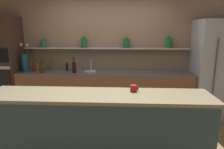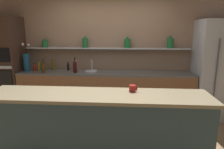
{
  "view_description": "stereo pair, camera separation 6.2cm",
  "coord_description": "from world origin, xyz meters",
  "views": [
    {
      "loc": [
        0.31,
        -2.96,
        1.8
      ],
      "look_at": [
        0.13,
        0.32,
        1.07
      ],
      "focal_mm": 32.0,
      "sensor_mm": 36.0,
      "label": 1
    },
    {
      "loc": [
        0.37,
        -2.96,
        1.8
      ],
      "look_at": [
        0.13,
        0.32,
        1.07
      ],
      "focal_mm": 32.0,
      "sensor_mm": 36.0,
      "label": 2
    }
  ],
  "objects": [
    {
      "name": "ground_plane",
      "position": [
        0.0,
        0.0,
        0.0
      ],
      "size": [
        12.0,
        12.0,
        0.0
      ],
      "primitive_type": "plane",
      "color": "olive"
    },
    {
      "name": "back_wall_unit",
      "position": [
        -0.0,
        1.6,
        1.3
      ],
      "size": [
        5.2,
        0.28,
        2.6
      ],
      "color": "#937056",
      "rests_on": "ground_plane"
    },
    {
      "name": "back_counter_unit",
      "position": [
        -0.08,
        1.24,
        0.46
      ],
      "size": [
        3.71,
        0.62,
        0.92
      ],
      "color": "brown",
      "rests_on": "ground_plane"
    },
    {
      "name": "island_counter",
      "position": [
        0.0,
        -0.6,
        0.51
      ],
      "size": [
        2.84,
        0.61,
        1.02
      ],
      "color": "#334C56",
      "rests_on": "ground_plane"
    },
    {
      "name": "refrigerator",
      "position": [
        2.2,
        1.2,
        1.0
      ],
      "size": [
        0.81,
        0.73,
        2.01
      ],
      "color": "#B7B7BC",
      "rests_on": "ground_plane"
    },
    {
      "name": "oven_tower",
      "position": [
        -2.28,
        1.24,
        1.04
      ],
      "size": [
        0.64,
        0.64,
        2.08
      ],
      "color": "#3D281E",
      "rests_on": "ground_plane"
    },
    {
      "name": "flower_vase",
      "position": [
        -1.82,
        1.21,
        1.13
      ],
      "size": [
        0.17,
        0.14,
        0.62
      ],
      "color": "navy",
      "rests_on": "back_counter_unit"
    },
    {
      "name": "sink_fixture",
      "position": [
        -0.4,
        1.25,
        0.95
      ],
      "size": [
        0.27,
        0.27,
        0.25
      ],
      "color": "#B7B7BC",
      "rests_on": "back_counter_unit"
    },
    {
      "name": "bottle_sauce_0",
      "position": [
        -0.93,
        1.33,
        1.0
      ],
      "size": [
        0.05,
        0.05,
        0.19
      ],
      "color": "black",
      "rests_on": "back_counter_unit"
    },
    {
      "name": "bottle_oil_1",
      "position": [
        -1.48,
        1.33,
        1.02
      ],
      "size": [
        0.05,
        0.05,
        0.25
      ],
      "color": "#47380A",
      "rests_on": "back_counter_unit"
    },
    {
      "name": "bottle_oil_2",
      "position": [
        -1.3,
        1.4,
        1.02
      ],
      "size": [
        0.06,
        0.06,
        0.25
      ],
      "color": "brown",
      "rests_on": "back_counter_unit"
    },
    {
      "name": "bottle_spirit_3",
      "position": [
        -1.39,
        1.08,
        1.02
      ],
      "size": [
        0.07,
        0.07,
        0.26
      ],
      "color": "#4C2D0C",
      "rests_on": "back_counter_unit"
    },
    {
      "name": "bottle_sauce_4",
      "position": [
        -1.65,
        1.21,
        0.99
      ],
      "size": [
        0.06,
        0.06,
        0.18
      ],
      "color": "maroon",
      "rests_on": "back_counter_unit"
    },
    {
      "name": "bottle_wine_5",
      "position": [
        -0.71,
        1.1,
        1.04
      ],
      "size": [
        0.08,
        0.08,
        0.33
      ],
      "color": "#380C0C",
      "rests_on": "back_counter_unit"
    },
    {
      "name": "bottle_spirit_6",
      "position": [
        -0.74,
        1.24,
        1.04
      ],
      "size": [
        0.08,
        0.08,
        0.29
      ],
      "color": "gray",
      "rests_on": "back_counter_unit"
    },
    {
      "name": "bottle_oil_7",
      "position": [
        -1.59,
        1.31,
        1.01
      ],
      "size": [
        0.05,
        0.05,
        0.22
      ],
      "color": "olive",
      "rests_on": "back_counter_unit"
    },
    {
      "name": "coffee_mug",
      "position": [
        0.45,
        -0.47,
        1.06
      ],
      "size": [
        0.11,
        0.09,
        0.09
      ],
      "color": "maroon",
      "rests_on": "island_counter"
    }
  ]
}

